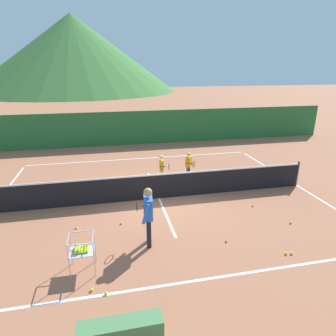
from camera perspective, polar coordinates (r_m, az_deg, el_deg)
ground_plane at (r=10.89m, az=-1.81°, el=-5.96°), size 120.00×120.00×0.00m
line_baseline_near at (r=7.17m, az=5.23°, el=-21.20°), size 11.61×0.08×0.01m
line_baseline_far at (r=15.58m, az=-5.19°, el=1.90°), size 11.61×0.08×0.01m
line_sideline_east at (r=13.13m, az=24.01°, el=-3.15°), size 0.08×9.59×0.01m
line_service_center at (r=10.89m, az=-1.81°, el=-5.94°), size 0.08×5.47×0.01m
tennis_net at (r=10.68m, az=-1.84°, el=-3.53°), size 11.53×0.08×1.05m
instructor at (r=7.82m, az=-3.96°, el=-8.48°), size 0.44×0.79×1.68m
student_0 at (r=11.99m, az=-1.22°, el=0.30°), size 0.41×0.65×1.23m
student_1 at (r=12.43m, az=4.10°, el=0.93°), size 0.41×0.68×1.22m
ball_cart at (r=7.38m, az=-16.69°, el=-15.01°), size 0.58×0.58×0.90m
tennis_ball_0 at (r=10.00m, az=22.94°, el=-9.84°), size 0.07×0.07×0.07m
tennis_ball_1 at (r=7.08m, az=-14.76°, el=-22.13°), size 0.07×0.07×0.07m
tennis_ball_2 at (r=10.69m, az=16.29°, el=-7.10°), size 0.07×0.07×0.07m
tennis_ball_3 at (r=6.94m, az=-12.07°, el=-22.90°), size 0.07×0.07×0.07m
tennis_ball_4 at (r=8.48m, az=22.14°, el=-15.28°), size 0.07×0.07×0.07m
tennis_ball_5 at (r=9.39m, az=-17.53°, el=-11.10°), size 0.07×0.07×0.07m
tennis_ball_9 at (r=8.53m, az=11.39°, el=-13.85°), size 0.07×0.07×0.07m
tennis_ball_10 at (r=8.54m, az=23.09°, el=-15.15°), size 0.07×0.07×0.07m
tennis_ball_11 at (r=9.32m, az=-9.18°, el=-10.64°), size 0.07×0.07×0.07m
windscreen_fence at (r=18.27m, az=-6.51°, el=7.82°), size 25.54×0.08×2.08m
courtside_bench at (r=5.93m, az=-9.26°, el=-29.19°), size 1.50×0.36×0.46m
hill_0 at (r=62.17m, az=-18.05°, el=20.62°), size 38.69×38.69×13.94m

